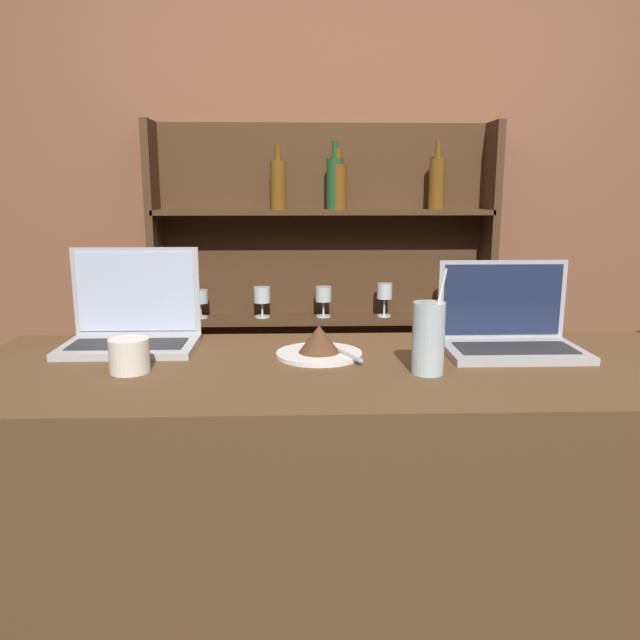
{
  "coord_description": "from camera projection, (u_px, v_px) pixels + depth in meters",
  "views": [
    {
      "loc": [
        -0.23,
        -1.06,
        1.49
      ],
      "look_at": [
        -0.18,
        0.36,
        1.19
      ],
      "focal_mm": 35.0,
      "sensor_mm": 36.0,
      "label": 1
    }
  ],
  "objects": [
    {
      "name": "bar_counter",
      "position": [
        392.0,
        574.0,
        1.56
      ],
      "size": [
        2.0,
        0.65,
        1.09
      ],
      "color": "brown",
      "rests_on": "ground_plane"
    },
    {
      "name": "back_wall",
      "position": [
        352.0,
        223.0,
        2.62
      ],
      "size": [
        7.0,
        0.06,
        2.7
      ],
      "color": "brown",
      "rests_on": "ground_plane"
    },
    {
      "name": "laptop_far",
      "position": [
        509.0,
        332.0,
        1.56
      ],
      "size": [
        0.33,
        0.22,
        0.22
      ],
      "color": "#ADADB2",
      "rests_on": "bar_counter"
    },
    {
      "name": "back_shelf",
      "position": [
        324.0,
        326.0,
        2.62
      ],
      "size": [
        1.38,
        0.18,
        1.75
      ],
      "color": "#472D19",
      "rests_on": "ground_plane"
    },
    {
      "name": "laptop_near",
      "position": [
        132.0,
        324.0,
        1.6
      ],
      "size": [
        0.33,
        0.21,
        0.25
      ],
      "color": "#ADADB2",
      "rests_on": "bar_counter"
    },
    {
      "name": "water_glass",
      "position": [
        428.0,
        338.0,
        1.36
      ],
      "size": [
        0.07,
        0.07,
        0.23
      ],
      "color": "silver",
      "rests_on": "bar_counter"
    },
    {
      "name": "cake_plate",
      "position": [
        319.0,
        345.0,
        1.51
      ],
      "size": [
        0.21,
        0.21,
        0.08
      ],
      "color": "white",
      "rests_on": "bar_counter"
    },
    {
      "name": "coffee_cup",
      "position": [
        129.0,
        356.0,
        1.38
      ],
      "size": [
        0.09,
        0.09,
        0.08
      ],
      "color": "silver",
      "rests_on": "bar_counter"
    }
  ]
}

